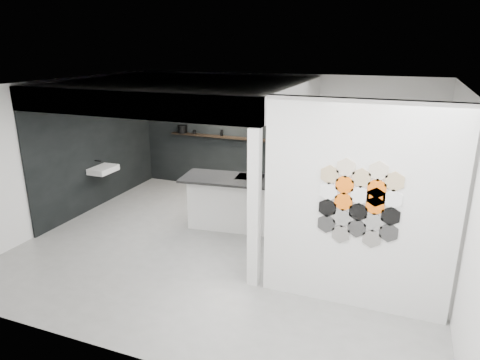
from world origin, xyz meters
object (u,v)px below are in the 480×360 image
(partition_panel, at_px, (357,208))
(kettle, at_px, (256,136))
(wall_basin, at_px, (103,170))
(bottle_dark, at_px, (222,133))
(glass_vase, at_px, (283,138))
(glass_bowl, at_px, (283,139))
(utensil_cup, at_px, (194,132))
(kitchen_island, at_px, (235,201))
(stockpot, at_px, (182,129))

(partition_panel, relative_size, kettle, 16.14)
(wall_basin, relative_size, kettle, 3.46)
(wall_basin, distance_m, bottle_dark, 2.84)
(glass_vase, distance_m, bottle_dark, 1.52)
(wall_basin, xyz_separation_m, glass_bowl, (3.39, 2.07, 0.52))
(bottle_dark, bearing_deg, glass_bowl, 0.00)
(glass_bowl, relative_size, glass_vase, 1.00)
(bottle_dark, relative_size, utensil_cup, 1.67)
(partition_panel, relative_size, bottle_dark, 18.50)
(kitchen_island, relative_size, glass_bowl, 15.16)
(wall_basin, height_order, kitchen_island, kitchen_island)
(stockpot, bearing_deg, wall_basin, -111.57)
(stockpot, bearing_deg, kitchen_island, -42.76)
(stockpot, bearing_deg, glass_bowl, 0.00)
(kettle, relative_size, bottle_dark, 1.15)
(bottle_dark, bearing_deg, kitchen_island, -60.46)
(kettle, bearing_deg, wall_basin, -128.20)
(glass_vase, xyz_separation_m, utensil_cup, (-2.24, 0.00, -0.02))
(kitchen_island, distance_m, glass_vase, 2.25)
(kettle, bearing_deg, kitchen_island, -67.18)
(glass_bowl, bearing_deg, kettle, 180.00)
(partition_panel, height_order, stockpot, partition_panel)
(kitchen_island, height_order, stockpot, kitchen_island)
(kettle, height_order, glass_vase, kettle)
(stockpot, relative_size, glass_vase, 1.74)
(bottle_dark, bearing_deg, glass_vase, 0.00)
(stockpot, distance_m, kettle, 1.93)
(utensil_cup, bearing_deg, kettle, 0.00)
(glass_vase, bearing_deg, wall_basin, -148.65)
(kitchen_island, distance_m, kettle, 2.24)
(glass_bowl, bearing_deg, partition_panel, -61.77)
(stockpot, height_order, glass_bowl, stockpot)
(stockpot, xyz_separation_m, kettle, (1.93, 0.00, -0.02))
(stockpot, xyz_separation_m, bottle_dark, (1.06, 0.00, -0.02))
(glass_bowl, bearing_deg, glass_vase, 0.00)
(wall_basin, distance_m, kitchen_island, 3.05)
(stockpot, xyz_separation_m, glass_bowl, (2.57, 0.00, -0.05))
(wall_basin, xyz_separation_m, bottle_dark, (1.87, 2.07, 0.55))
(wall_basin, height_order, bottle_dark, bottle_dark)
(wall_basin, relative_size, utensil_cup, 6.63)
(partition_panel, bearing_deg, wall_basin, 161.77)
(partition_panel, distance_m, utensil_cup, 5.79)
(kettle, distance_m, bottle_dark, 0.88)
(partition_panel, distance_m, glass_bowl, 4.39)
(glass_vase, bearing_deg, utensil_cup, 180.00)
(kitchen_island, distance_m, utensil_cup, 2.91)
(utensil_cup, bearing_deg, stockpot, 180.00)
(bottle_dark, bearing_deg, partition_panel, -47.09)
(wall_basin, height_order, stockpot, stockpot)
(wall_basin, relative_size, kitchen_island, 0.30)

